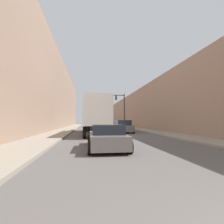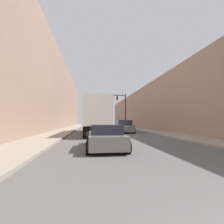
% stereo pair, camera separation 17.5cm
% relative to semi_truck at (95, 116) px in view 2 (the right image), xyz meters
% --- Properties ---
extents(sidewalk_right, '(2.91, 80.00, 0.15)m').
position_rel_semi_truck_xyz_m(sidewalk_right, '(8.02, 10.09, -2.07)').
color(sidewalk_right, gray).
rests_on(sidewalk_right, ground).
extents(sidewalk_left, '(2.91, 80.00, 0.15)m').
position_rel_semi_truck_xyz_m(sidewalk_left, '(-4.32, 10.09, -2.07)').
color(sidewalk_left, gray).
rests_on(sidewalk_left, ground).
extents(building_right, '(6.00, 80.00, 8.07)m').
position_rel_semi_truck_xyz_m(building_right, '(12.48, 10.09, 1.89)').
color(building_right, '#997A66').
rests_on(building_right, ground).
extents(building_left, '(6.00, 80.00, 13.33)m').
position_rel_semi_truck_xyz_m(building_left, '(-8.78, 10.09, 4.52)').
color(building_left, '#997A66').
rests_on(building_left, ground).
extents(semi_truck, '(2.55, 13.24, 3.81)m').
position_rel_semi_truck_xyz_m(semi_truck, '(0.00, 0.00, 0.00)').
color(semi_truck, silver).
rests_on(semi_truck, ground).
extents(sedan_car, '(2.07, 4.79, 1.34)m').
position_rel_semi_truck_xyz_m(sedan_car, '(0.22, -11.08, -1.50)').
color(sedan_car, slate).
rests_on(sedan_car, ground).
extents(suv_car, '(2.24, 4.99, 1.61)m').
position_rel_semi_truck_xyz_m(suv_car, '(3.68, 1.67, -1.38)').
color(suv_car, slate).
rests_on(suv_car, ground).
extents(traffic_signal_gantry, '(5.12, 0.35, 6.95)m').
position_rel_semi_truck_xyz_m(traffic_signal_gantry, '(5.33, 13.52, 2.57)').
color(traffic_signal_gantry, black).
rests_on(traffic_signal_gantry, ground).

